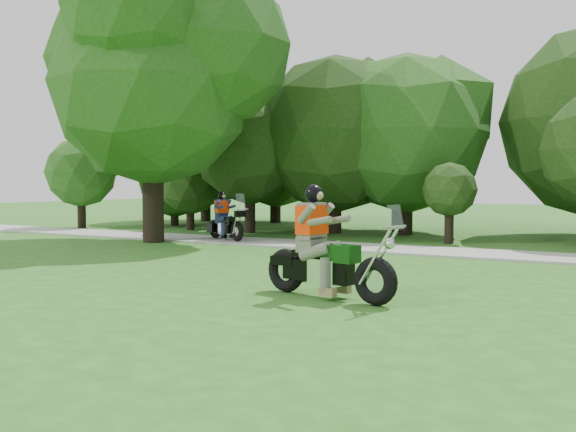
% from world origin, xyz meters
% --- Properties ---
extents(ground, '(100.00, 100.00, 0.00)m').
position_xyz_m(ground, '(0.00, 0.00, 0.00)').
color(ground, '#295A19').
rests_on(ground, ground).
extents(walkway, '(60.00, 2.20, 0.06)m').
position_xyz_m(walkway, '(0.00, 8.00, 0.03)').
color(walkway, gray).
rests_on(walkway, ground).
extents(tree_line, '(39.78, 12.08, 7.87)m').
position_xyz_m(tree_line, '(1.12, 14.57, 3.69)').
color(tree_line, black).
rests_on(tree_line, ground).
extents(big_tree_west, '(8.64, 6.56, 9.96)m').
position_xyz_m(big_tree_west, '(-10.54, 6.85, 5.76)').
color(big_tree_west, black).
rests_on(big_tree_west, ground).
extents(chopper_motorcycle, '(2.64, 0.99, 1.90)m').
position_xyz_m(chopper_motorcycle, '(-1.29, 0.25, 0.70)').
color(chopper_motorcycle, black).
rests_on(chopper_motorcycle, ground).
extents(touring_motorcycle, '(1.94, 1.23, 1.57)m').
position_xyz_m(touring_motorcycle, '(-8.70, 7.88, 0.63)').
color(touring_motorcycle, black).
rests_on(touring_motorcycle, walkway).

